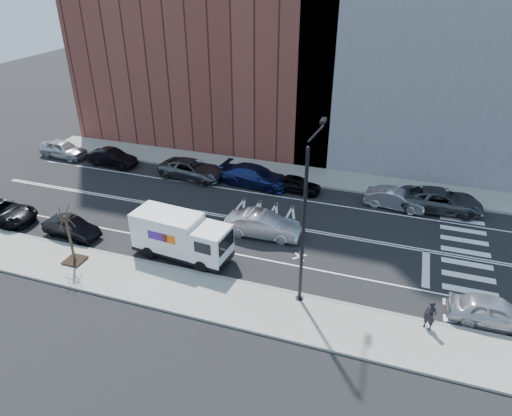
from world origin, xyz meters
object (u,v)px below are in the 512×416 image
Objects in this scene: far_parked_b at (112,158)px; pedestrian at (430,315)px; fedex_van at (181,236)px; near_parked_front at (494,312)px; driving_sedan at (263,225)px; far_parked_a at (63,149)px.

far_parked_b is 30.20m from pedestrian.
fedex_van reaches higher than near_parked_front.
fedex_van is 16.72m from far_parked_b.
pedestrian is at bearing -111.48° from far_parked_b.
pedestrian reaches higher than driving_sedan.
far_parked_a is 2.88× the size of pedestrian.
far_parked_a reaches higher than near_parked_front.
near_parked_front is at bearing -110.45° from driving_sedan.
far_parked_a reaches higher than far_parked_b.
fedex_van is 1.27× the size of driving_sedan.
far_parked_b is (-12.56, 11.01, -0.76)m from fedex_van.
fedex_van is at bearing 131.53° from driving_sedan.
near_parked_front is (13.80, -4.32, -0.08)m from driving_sedan.
near_parked_front is at bearing -106.55° from far_parked_b.
far_parked_b is at bearing 64.03° from driving_sedan.
driving_sedan reaches higher than far_parked_b.
near_parked_front is (30.40, -11.35, 0.01)m from far_parked_b.
fedex_van is 14.86m from pedestrian.
far_parked_a is at bearing 70.98° from near_parked_front.
driving_sedan is 14.46m from near_parked_front.
far_parked_b is 32.45m from near_parked_front.
far_parked_b is 0.90× the size of driving_sedan.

